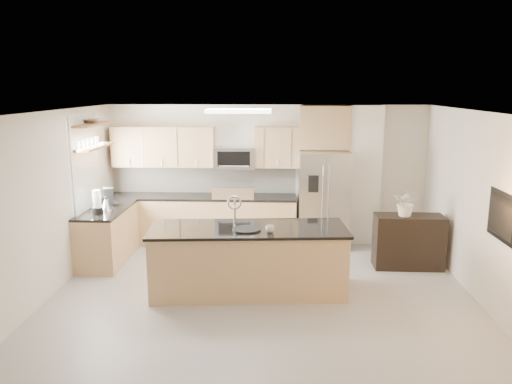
{
  "coord_description": "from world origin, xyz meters",
  "views": [
    {
      "loc": [
        0.21,
        -6.17,
        2.92
      ],
      "look_at": [
        -0.12,
        1.3,
        1.35
      ],
      "focal_mm": 35.0,
      "sensor_mm": 36.0,
      "label": 1
    }
  ],
  "objects_px": {
    "island": "(248,260)",
    "cup": "(270,229)",
    "platter": "(247,229)",
    "refrigerator": "(323,199)",
    "range": "(235,219)",
    "microwave": "(235,158)",
    "kettle": "(106,205)",
    "coffee_maker": "(108,197)",
    "blender": "(97,204)",
    "bowl": "(92,120)",
    "flower_vase": "(407,196)",
    "television": "(500,219)",
    "credenza": "(408,242)"
  },
  "relations": [
    {
      "from": "coffee_maker",
      "to": "television",
      "type": "height_order",
      "value": "television"
    },
    {
      "from": "island",
      "to": "coffee_maker",
      "type": "xyz_separation_m",
      "value": [
        -2.49,
        1.43,
        0.58
      ]
    },
    {
      "from": "range",
      "to": "microwave",
      "type": "relative_size",
      "value": 1.5
    },
    {
      "from": "range",
      "to": "refrigerator",
      "type": "bearing_deg",
      "value": -1.6
    },
    {
      "from": "range",
      "to": "television",
      "type": "distance_m",
      "value": 4.78
    },
    {
      "from": "range",
      "to": "microwave",
      "type": "bearing_deg",
      "value": 90.0
    },
    {
      "from": "credenza",
      "to": "television",
      "type": "relative_size",
      "value": 1.02
    },
    {
      "from": "microwave",
      "to": "platter",
      "type": "xyz_separation_m",
      "value": [
        0.38,
        -2.53,
        -0.65
      ]
    },
    {
      "from": "refrigerator",
      "to": "platter",
      "type": "distance_m",
      "value": 2.68
    },
    {
      "from": "platter",
      "to": "cup",
      "type": "bearing_deg",
      "value": -14.36
    },
    {
      "from": "coffee_maker",
      "to": "blender",
      "type": "bearing_deg",
      "value": -88.08
    },
    {
      "from": "blender",
      "to": "platter",
      "type": "bearing_deg",
      "value": -21.35
    },
    {
      "from": "cup",
      "to": "bowl",
      "type": "relative_size",
      "value": 0.32
    },
    {
      "from": "refrigerator",
      "to": "blender",
      "type": "xyz_separation_m",
      "value": [
        -3.73,
        -1.4,
        0.2
      ]
    },
    {
      "from": "refrigerator",
      "to": "range",
      "type": "bearing_deg",
      "value": 178.4
    },
    {
      "from": "kettle",
      "to": "television",
      "type": "bearing_deg",
      "value": -19.07
    },
    {
      "from": "cup",
      "to": "kettle",
      "type": "distance_m",
      "value": 3.02
    },
    {
      "from": "refrigerator",
      "to": "island",
      "type": "relative_size",
      "value": 0.62
    },
    {
      "from": "refrigerator",
      "to": "bowl",
      "type": "distance_m",
      "value": 4.28
    },
    {
      "from": "blender",
      "to": "kettle",
      "type": "distance_m",
      "value": 0.25
    },
    {
      "from": "range",
      "to": "blender",
      "type": "relative_size",
      "value": 2.88
    },
    {
      "from": "microwave",
      "to": "bowl",
      "type": "relative_size",
      "value": 2.02
    },
    {
      "from": "cup",
      "to": "blender",
      "type": "height_order",
      "value": "blender"
    },
    {
      "from": "range",
      "to": "refrigerator",
      "type": "height_order",
      "value": "refrigerator"
    },
    {
      "from": "platter",
      "to": "refrigerator",
      "type": "bearing_deg",
      "value": 61.54
    },
    {
      "from": "refrigerator",
      "to": "platter",
      "type": "bearing_deg",
      "value": -118.46
    },
    {
      "from": "kettle",
      "to": "bowl",
      "type": "xyz_separation_m",
      "value": [
        -0.23,
        0.25,
        1.36
      ]
    },
    {
      "from": "island",
      "to": "blender",
      "type": "height_order",
      "value": "island"
    },
    {
      "from": "cup",
      "to": "credenza",
      "type": "bearing_deg",
      "value": 30.48
    },
    {
      "from": "blender",
      "to": "flower_vase",
      "type": "distance_m",
      "value": 4.96
    },
    {
      "from": "range",
      "to": "refrigerator",
      "type": "xyz_separation_m",
      "value": [
        1.66,
        -0.05,
        0.42
      ]
    },
    {
      "from": "credenza",
      "to": "kettle",
      "type": "xyz_separation_m",
      "value": [
        -4.98,
        -0.05,
        0.58
      ]
    },
    {
      "from": "island",
      "to": "cup",
      "type": "xyz_separation_m",
      "value": [
        0.31,
        -0.21,
        0.53
      ]
    },
    {
      "from": "range",
      "to": "kettle",
      "type": "distance_m",
      "value": 2.42
    },
    {
      "from": "kettle",
      "to": "coffee_maker",
      "type": "relative_size",
      "value": 0.76
    },
    {
      "from": "blender",
      "to": "kettle",
      "type": "xyz_separation_m",
      "value": [
        0.05,
        0.24,
        -0.07
      ]
    },
    {
      "from": "coffee_maker",
      "to": "bowl",
      "type": "height_order",
      "value": "bowl"
    },
    {
      "from": "credenza",
      "to": "blender",
      "type": "distance_m",
      "value": 5.08
    },
    {
      "from": "coffee_maker",
      "to": "platter",
      "type": "bearing_deg",
      "value": -32.13
    },
    {
      "from": "television",
      "to": "bowl",
      "type": "bearing_deg",
      "value": 69.43
    },
    {
      "from": "flower_vase",
      "to": "blender",
      "type": "bearing_deg",
      "value": -177.25
    },
    {
      "from": "microwave",
      "to": "coffee_maker",
      "type": "bearing_deg",
      "value": -155.08
    },
    {
      "from": "island",
      "to": "credenza",
      "type": "height_order",
      "value": "island"
    },
    {
      "from": "refrigerator",
      "to": "credenza",
      "type": "distance_m",
      "value": 1.77
    },
    {
      "from": "bowl",
      "to": "flower_vase",
      "type": "bearing_deg",
      "value": -2.77
    },
    {
      "from": "blender",
      "to": "bowl",
      "type": "distance_m",
      "value": 1.39
    },
    {
      "from": "blender",
      "to": "kettle",
      "type": "height_order",
      "value": "blender"
    },
    {
      "from": "range",
      "to": "kettle",
      "type": "height_order",
      "value": "kettle"
    },
    {
      "from": "microwave",
      "to": "platter",
      "type": "bearing_deg",
      "value": -81.42
    },
    {
      "from": "range",
      "to": "television",
      "type": "xyz_separation_m",
      "value": [
        3.51,
        -3.12,
        0.88
      ]
    }
  ]
}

